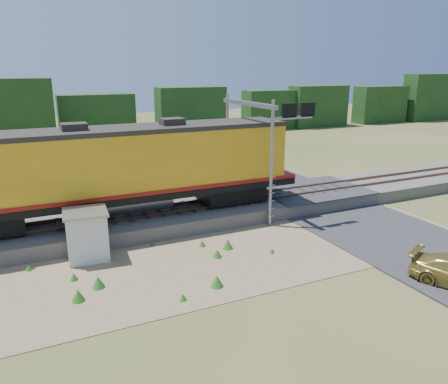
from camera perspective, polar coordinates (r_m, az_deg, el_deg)
ground at (r=21.60m, az=5.65°, el=-7.84°), size 140.00×140.00×0.00m
ballast at (r=26.42m, az=-0.98°, el=-2.32°), size 70.00×5.00×0.80m
rails at (r=26.28m, az=-0.98°, el=-1.33°), size 70.00×1.54×0.16m
dirt_shoulder at (r=21.12m, az=0.23°, el=-8.28°), size 26.00×8.00×0.03m
road at (r=26.14m, az=18.15°, el=-4.07°), size 7.00×66.00×0.86m
tree_line_north at (r=56.13m, az=-14.75°, el=9.69°), size 130.00×3.00×6.50m
weed_clumps at (r=20.25m, az=-3.16°, el=-9.47°), size 15.00×6.20×0.56m
locomotive at (r=23.84m, az=-14.34°, el=3.06°), size 20.51×3.13×5.29m
shed at (r=21.39m, az=-17.47°, el=-5.34°), size 2.13×2.13×2.34m
signal_gantry at (r=25.82m, az=4.53°, el=8.36°), size 2.80×6.20×7.06m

